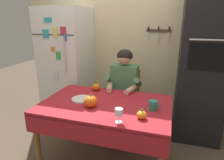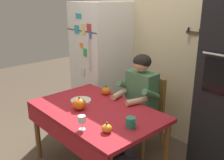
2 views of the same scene
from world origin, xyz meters
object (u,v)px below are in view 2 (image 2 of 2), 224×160
(dining_table, at_px, (95,117))
(wine_glass, at_px, (82,120))
(pumpkin_large, at_px, (106,91))
(pumpkin_medium, at_px, (79,104))
(chair_behind_person, at_px, (147,110))
(pumpkin_small, at_px, (107,128))
(seated_person, at_px, (138,97))
(serving_tray, at_px, (81,100))
(refrigerator, at_px, (101,64))
(coffee_mug, at_px, (131,123))

(dining_table, distance_m, wine_glass, 0.46)
(pumpkin_large, xyz_separation_m, pumpkin_medium, (0.13, -0.48, 0.01))
(chair_behind_person, relative_size, wine_glass, 6.90)
(wine_glass, bearing_deg, pumpkin_medium, 147.63)
(wine_glass, distance_m, pumpkin_small, 0.23)
(seated_person, distance_m, pumpkin_large, 0.39)
(pumpkin_small, height_order, serving_tray, pumpkin_small)
(wine_glass, bearing_deg, pumpkin_small, 36.78)
(chair_behind_person, bearing_deg, pumpkin_medium, -100.78)
(chair_behind_person, bearing_deg, refrigerator, 174.85)
(wine_glass, height_order, pumpkin_large, wine_glass)
(pumpkin_large, relative_size, pumpkin_small, 1.22)
(chair_behind_person, relative_size, pumpkin_small, 9.77)
(chair_behind_person, bearing_deg, wine_glass, -80.15)
(seated_person, relative_size, pumpkin_large, 10.75)
(coffee_mug, relative_size, serving_tray, 0.50)
(dining_table, bearing_deg, seated_person, 84.92)
(wine_glass, bearing_deg, pumpkin_large, 125.04)
(seated_person, xyz_separation_m, serving_tray, (-0.34, -0.57, 0.01))
(serving_tray, bearing_deg, pumpkin_medium, -39.20)
(refrigerator, relative_size, wine_glass, 13.35)
(refrigerator, xyz_separation_m, chair_behind_person, (1.00, -0.09, -0.39))
(dining_table, height_order, pumpkin_medium, pumpkin_medium)
(wine_glass, bearing_deg, chair_behind_person, 99.85)
(serving_tray, bearing_deg, chair_behind_person, 65.87)
(pumpkin_medium, bearing_deg, chair_behind_person, 79.22)
(refrigerator, relative_size, pumpkin_small, 18.90)
(pumpkin_medium, bearing_deg, wine_glass, -32.37)
(seated_person, bearing_deg, pumpkin_medium, -103.54)
(chair_behind_person, relative_size, seated_person, 0.75)
(pumpkin_small, relative_size, serving_tray, 0.41)
(refrigerator, xyz_separation_m, dining_table, (0.95, -0.88, -0.24))
(chair_behind_person, bearing_deg, coffee_mug, -59.55)
(refrigerator, height_order, chair_behind_person, refrigerator)
(pumpkin_medium, bearing_deg, dining_table, 42.80)
(refrigerator, xyz_separation_m, seated_person, (1.00, -0.28, -0.16))
(refrigerator, bearing_deg, pumpkin_small, -38.28)
(seated_person, bearing_deg, chair_behind_person, 90.00)
(refrigerator, relative_size, pumpkin_large, 15.55)
(dining_table, height_order, coffee_mug, coffee_mug)
(pumpkin_large, relative_size, serving_tray, 0.50)
(refrigerator, height_order, serving_tray, refrigerator)
(wine_glass, height_order, pumpkin_small, wine_glass)
(pumpkin_medium, bearing_deg, refrigerator, 129.98)
(dining_table, bearing_deg, chair_behind_person, 86.12)
(refrigerator, distance_m, pumpkin_large, 0.87)
(pumpkin_large, bearing_deg, refrigerator, 143.87)
(chair_behind_person, bearing_deg, pumpkin_large, -125.97)
(seated_person, height_order, pumpkin_small, seated_person)
(wine_glass, relative_size, pumpkin_medium, 0.94)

